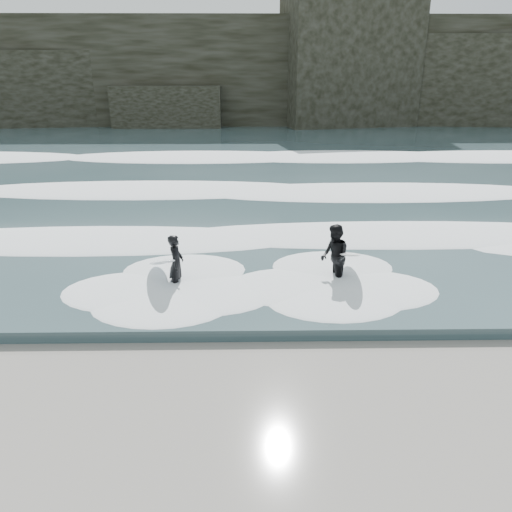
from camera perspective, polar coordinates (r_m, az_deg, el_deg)
The scene contains 8 objects.
ground at distance 9.12m, azimuth 2.91°, elevation -19.58°, with size 120.00×120.00×0.00m, color #867454.
sea at distance 36.35m, azimuth -0.07°, elevation 12.03°, with size 90.00×52.00×0.30m, color #32474B.
headland at distance 52.90m, azimuth -0.38°, elevation 20.19°, with size 70.00×9.00×10.00m, color black.
foam_near at distance 16.84m, azimuth 0.98°, elevation 1.96°, with size 60.00×3.20×0.20m, color white.
foam_mid at distance 23.55m, azimuth 0.42°, elevation 7.63°, with size 60.00×4.00×0.24m, color white.
foam_far at distance 32.36m, azimuth 0.04°, elevation 11.43°, with size 60.00×4.80×0.30m, color white.
surfer_left at distance 13.82m, azimuth -9.58°, elevation -0.83°, with size 1.33×2.27×1.65m.
surfer_right at distance 14.02m, azimuth 9.12°, elevation -0.07°, with size 1.25×2.10×1.84m.
Camera 1 is at (-0.55, -6.88, 5.95)m, focal length 35.00 mm.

